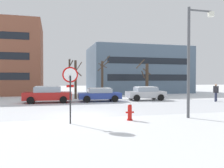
% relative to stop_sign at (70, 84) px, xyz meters
% --- Properties ---
extents(ground_plane, '(120.00, 120.00, 0.00)m').
position_rel_stop_sign_xyz_m(ground_plane, '(0.86, 2.47, -1.94)').
color(ground_plane, white).
extents(road_surface, '(80.00, 8.03, 0.00)m').
position_rel_stop_sign_xyz_m(road_surface, '(0.86, 5.49, -1.93)').
color(road_surface, silver).
rests_on(road_surface, ground).
extents(stop_sign, '(0.76, 0.16, 2.76)m').
position_rel_stop_sign_xyz_m(stop_sign, '(0.00, 0.00, 0.00)').
color(stop_sign, black).
rests_on(stop_sign, ground).
extents(fire_hydrant, '(0.44, 0.30, 0.89)m').
position_rel_stop_sign_xyz_m(fire_hydrant, '(3.09, 0.18, -1.49)').
color(fire_hydrant, red).
rests_on(fire_hydrant, ground).
extents(street_lamp, '(1.69, 0.36, 6.15)m').
position_rel_stop_sign_xyz_m(street_lamp, '(6.77, 0.07, 1.78)').
color(street_lamp, '#4C4F54').
rests_on(street_lamp, ground).
extents(parked_car_red, '(4.32, 2.19, 1.52)m').
position_rel_stop_sign_xyz_m(parked_car_red, '(-1.23, 10.56, -1.17)').
color(parked_car_red, red).
rests_on(parked_car_red, ground).
extents(parked_car_blue, '(4.12, 2.25, 1.31)m').
position_rel_stop_sign_xyz_m(parked_car_blue, '(3.59, 10.56, -1.25)').
color(parked_car_blue, '#283D93').
rests_on(parked_car_blue, ground).
extents(parked_car_silver, '(3.93, 2.17, 1.38)m').
position_rel_stop_sign_xyz_m(parked_car_silver, '(8.41, 10.59, -1.22)').
color(parked_car_silver, silver).
rests_on(parked_car_silver, ground).
extents(pedestrian_crossing, '(0.51, 0.46, 1.70)m').
position_rel_stop_sign_xyz_m(pedestrian_crossing, '(14.37, 7.54, -0.95)').
color(pedestrian_crossing, '#2D334C').
rests_on(pedestrian_crossing, ground).
extents(tree_far_left, '(1.56, 1.45, 4.42)m').
position_rel_stop_sign_xyz_m(tree_far_left, '(1.59, 13.99, 0.47)').
color(tree_far_left, '#423326').
rests_on(tree_far_left, ground).
extents(tree_far_mid, '(1.61, 2.01, 4.64)m').
position_rel_stop_sign_xyz_m(tree_far_mid, '(10.14, 14.40, 0.23)').
color(tree_far_mid, '#423326').
rests_on(tree_far_mid, ground).
extents(tree_far_right, '(1.49, 1.51, 4.87)m').
position_rel_stop_sign_xyz_m(tree_far_right, '(4.75, 14.49, 0.36)').
color(tree_far_right, '#423326').
rests_on(tree_far_right, ground).
extents(building_far_right, '(15.17, 9.31, 7.19)m').
position_rel_stop_sign_xyz_m(building_far_right, '(12.47, 23.53, 1.66)').
color(building_far_right, slate).
rests_on(building_far_right, ground).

